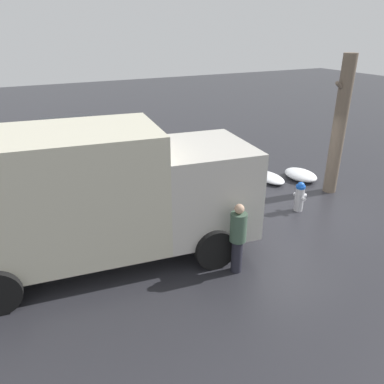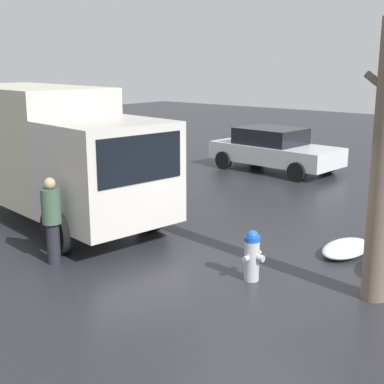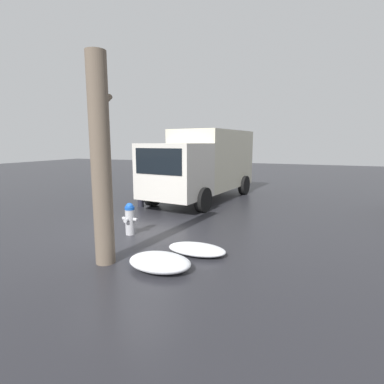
# 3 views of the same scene
# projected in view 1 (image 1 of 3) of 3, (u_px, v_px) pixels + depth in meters

# --- Properties ---
(ground_plane) EXTENTS (60.00, 60.00, 0.00)m
(ground_plane) POSITION_uv_depth(u_px,v_px,m) (298.00, 210.00, 10.74)
(ground_plane) COLOR #28282D
(fire_hydrant) EXTENTS (0.36, 0.45, 0.87)m
(fire_hydrant) POSITION_uv_depth(u_px,v_px,m) (300.00, 196.00, 10.56)
(fire_hydrant) COLOR #B7B7BC
(fire_hydrant) RESTS_ON ground_plane
(tree_trunk) EXTENTS (0.60, 0.40, 4.17)m
(tree_trunk) POSITION_uv_depth(u_px,v_px,m) (339.00, 127.00, 11.16)
(tree_trunk) COLOR #6B5B4C
(tree_trunk) RESTS_ON ground_plane
(delivery_truck) EXTENTS (6.75, 3.13, 3.01)m
(delivery_truck) POSITION_uv_depth(u_px,v_px,m) (95.00, 194.00, 7.84)
(delivery_truck) COLOR beige
(delivery_truck) RESTS_ON ground_plane
(pedestrian) EXTENTS (0.35, 0.35, 1.59)m
(pedestrian) POSITION_uv_depth(u_px,v_px,m) (238.00, 236.00, 7.73)
(pedestrian) COLOR #23232D
(pedestrian) RESTS_ON ground_plane
(parked_car) EXTENTS (4.40, 2.30, 1.42)m
(parked_car) POSITION_uv_depth(u_px,v_px,m) (74.00, 136.00, 15.27)
(parked_car) COLOR silver
(parked_car) RESTS_ON ground_plane
(snow_pile_by_hydrant) EXTENTS (0.73, 1.34, 0.22)m
(snow_pile_by_hydrant) POSITION_uv_depth(u_px,v_px,m) (269.00, 177.00, 12.77)
(snow_pile_by_hydrant) COLOR white
(snow_pile_by_hydrant) RESTS_ON ground_plane
(snow_pile_curbside) EXTENTS (0.89, 1.28, 0.30)m
(snow_pile_curbside) POSITION_uv_depth(u_px,v_px,m) (301.00, 175.00, 12.89)
(snow_pile_curbside) COLOR white
(snow_pile_curbside) RESTS_ON ground_plane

